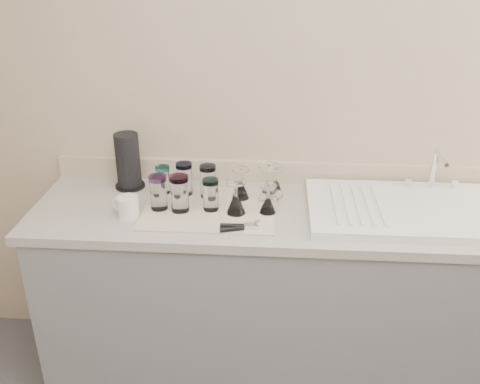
# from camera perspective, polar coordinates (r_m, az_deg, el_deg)

# --- Properties ---
(room_envelope) EXTENTS (3.54, 3.50, 2.52)m
(room_envelope) POSITION_cam_1_polar(r_m,az_deg,el_deg) (0.90, 3.96, 0.20)
(room_envelope) COLOR #4E4E53
(room_envelope) RESTS_ON ground
(counter_unit) EXTENTS (2.06, 0.62, 0.90)m
(counter_unit) POSITION_cam_1_polar(r_m,az_deg,el_deg) (2.50, 3.44, -11.02)
(counter_unit) COLOR slate
(counter_unit) RESTS_ON ground
(sink_unit) EXTENTS (0.82, 0.50, 0.22)m
(sink_unit) POSITION_cam_1_polar(r_m,az_deg,el_deg) (2.33, 17.48, -1.76)
(sink_unit) COLOR white
(sink_unit) RESTS_ON counter_unit
(dish_towel) EXTENTS (0.55, 0.42, 0.01)m
(dish_towel) POSITION_cam_1_polar(r_m,az_deg,el_deg) (2.26, -3.27, -1.77)
(dish_towel) COLOR white
(dish_towel) RESTS_ON counter_unit
(tumbler_teal) EXTENTS (0.06, 0.06, 0.12)m
(tumbler_teal) POSITION_cam_1_polar(r_m,az_deg,el_deg) (2.39, -8.21, 1.32)
(tumbler_teal) COLOR white
(tumbler_teal) RESTS_ON dish_towel
(tumbler_cyan) EXTENTS (0.07, 0.07, 0.14)m
(tumbler_cyan) POSITION_cam_1_polar(r_m,az_deg,el_deg) (2.36, -5.95, 1.45)
(tumbler_cyan) COLOR white
(tumbler_cyan) RESTS_ON dish_towel
(tumbler_purple) EXTENTS (0.07, 0.07, 0.14)m
(tumbler_purple) POSITION_cam_1_polar(r_m,az_deg,el_deg) (2.33, -3.43, 1.19)
(tumbler_purple) COLOR white
(tumbler_purple) RESTS_ON dish_towel
(tumbler_magenta) EXTENTS (0.07, 0.07, 0.15)m
(tumbler_magenta) POSITION_cam_1_polar(r_m,az_deg,el_deg) (2.24, -8.69, -0.02)
(tumbler_magenta) COLOR white
(tumbler_magenta) RESTS_ON dish_towel
(tumbler_blue) EXTENTS (0.08, 0.08, 0.16)m
(tumbler_blue) POSITION_cam_1_polar(r_m,az_deg,el_deg) (2.21, -6.46, -0.14)
(tumbler_blue) COLOR white
(tumbler_blue) RESTS_ON dish_towel
(tumbler_lavender) EXTENTS (0.07, 0.07, 0.14)m
(tumbler_lavender) POSITION_cam_1_polar(r_m,az_deg,el_deg) (2.22, -3.14, -0.25)
(tumbler_lavender) COLOR white
(tumbler_lavender) RESTS_ON dish_towel
(goblet_back_left) EXTENTS (0.08, 0.08, 0.14)m
(goblet_back_left) POSITION_cam_1_polar(r_m,az_deg,el_deg) (2.32, 0.05, 0.42)
(goblet_back_left) COLOR white
(goblet_back_left) RESTS_ON dish_towel
(goblet_back_right) EXTENTS (0.09, 0.09, 0.16)m
(goblet_back_right) POSITION_cam_1_polar(r_m,az_deg,el_deg) (2.31, 3.05, 0.47)
(goblet_back_right) COLOR white
(goblet_back_right) RESTS_ON dish_towel
(goblet_front_left) EXTENTS (0.08, 0.08, 0.14)m
(goblet_front_left) POSITION_cam_1_polar(r_m,az_deg,el_deg) (2.19, -0.43, -1.10)
(goblet_front_left) COLOR white
(goblet_front_left) RESTS_ON dish_towel
(goblet_front_right) EXTENTS (0.07, 0.07, 0.12)m
(goblet_front_right) POSITION_cam_1_polar(r_m,az_deg,el_deg) (2.20, 2.98, -1.18)
(goblet_front_right) COLOR white
(goblet_front_right) RESTS_ON dish_towel
(goblet_extra) EXTENTS (0.07, 0.07, 0.13)m
(goblet_extra) POSITION_cam_1_polar(r_m,az_deg,el_deg) (2.35, 3.80, 0.66)
(goblet_extra) COLOR white
(goblet_extra) RESTS_ON dish_towel
(can_opener) EXTENTS (0.16, 0.07, 0.02)m
(can_opener) POSITION_cam_1_polar(r_m,az_deg,el_deg) (2.09, -0.02, -3.75)
(can_opener) COLOR silver
(can_opener) RESTS_ON dish_towel
(white_mug) EXTENTS (0.13, 0.11, 0.09)m
(white_mug) POSITION_cam_1_polar(r_m,az_deg,el_deg) (2.23, -11.90, -1.57)
(white_mug) COLOR white
(white_mug) RESTS_ON counter_unit
(paper_towel_roll) EXTENTS (0.14, 0.14, 0.26)m
(paper_towel_roll) POSITION_cam_1_polar(r_m,az_deg,el_deg) (2.47, -11.86, 3.20)
(paper_towel_roll) COLOR black
(paper_towel_roll) RESTS_ON counter_unit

